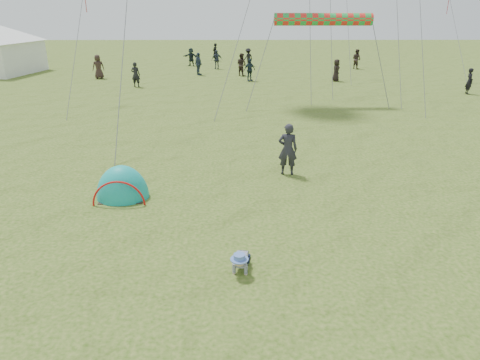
{
  "coord_description": "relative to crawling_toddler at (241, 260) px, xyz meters",
  "views": [
    {
      "loc": [
        0.45,
        -8.2,
        4.98
      ],
      "look_at": [
        0.53,
        1.75,
        1.0
      ],
      "focal_mm": 32.0,
      "sensor_mm": 36.0,
      "label": 1
    }
  ],
  "objects": [
    {
      "name": "crowd_person_6",
      "position": [
        14.48,
        19.52,
        0.54
      ],
      "size": [
        0.44,
        0.62,
        1.59
      ],
      "primitive_type": "imported",
      "rotation": [
        0.0,
        0.0,
        1.46
      ],
      "color": "black",
      "rests_on": "ground"
    },
    {
      "name": "standing_adult",
      "position": [
        1.54,
        5.52,
        0.59
      ],
      "size": [
        0.65,
        0.47,
        1.68
      ],
      "primitive_type": "imported",
      "rotation": [
        0.0,
        0.0,
        3.03
      ],
      "color": "#24232C",
      "rests_on": "ground"
    },
    {
      "name": "rainbow_tube_kite",
      "position": [
        4.51,
        16.68,
        4.23
      ],
      "size": [
        5.19,
        0.64,
        0.64
      ],
      "primitive_type": "cylinder",
      "rotation": [
        0.0,
        1.57,
        0.0
      ],
      "color": "red"
    },
    {
      "name": "crowd_person_3",
      "position": [
        1.0,
        33.97,
        0.55
      ],
      "size": [
        1.17,
        1.15,
        1.61
      ],
      "primitive_type": "imported",
      "rotation": [
        0.0,
        0.0,
        3.9
      ],
      "color": "black",
      "rests_on": "ground"
    },
    {
      "name": "crowd_person_14",
      "position": [
        0.87,
        24.84,
        0.56
      ],
      "size": [
        1.01,
        0.84,
        1.62
      ],
      "primitive_type": "imported",
      "rotation": [
        0.0,
        0.0,
        0.56
      ],
      "color": "#1C2934",
      "rests_on": "ground"
    },
    {
      "name": "crowd_person_10",
      "position": [
        7.27,
        24.76,
        0.54
      ],
      "size": [
        0.8,
        0.92,
        1.58
      ],
      "primitive_type": "imported",
      "rotation": [
        0.0,
        0.0,
        1.09
      ],
      "color": "black",
      "rests_on": "ground"
    },
    {
      "name": "crowd_person_7",
      "position": [
        10.58,
        31.73,
        0.6
      ],
      "size": [
        1.01,
        1.05,
        1.7
      ],
      "primitive_type": "imported",
      "rotation": [
        0.0,
        0.0,
        2.2
      ],
      "color": "#362924",
      "rests_on": "ground"
    },
    {
      "name": "crowd_person_0",
      "position": [
        -6.97,
        22.31,
        0.58
      ],
      "size": [
        0.66,
        0.49,
        1.66
      ],
      "primitive_type": "imported",
      "rotation": [
        0.0,
        0.0,
        2.99
      ],
      "color": "black",
      "rests_on": "ground"
    },
    {
      "name": "crowd_person_12",
      "position": [
        -2.31,
        38.43,
        0.61
      ],
      "size": [
        0.67,
        0.75,
        1.73
      ],
      "primitive_type": "imported",
      "rotation": [
        0.0,
        0.0,
        4.19
      ],
      "color": "black",
      "rests_on": "ground"
    },
    {
      "name": "crowd_person_4",
      "position": [
        -10.66,
        26.13,
        0.64
      ],
      "size": [
        1.04,
        0.9,
        1.79
      ],
      "primitive_type": "imported",
      "rotation": [
        0.0,
        0.0,
        3.61
      ],
      "color": "#30221E",
      "rests_on": "ground"
    },
    {
      "name": "crowd_person_13",
      "position": [
        0.3,
        27.59,
        0.62
      ],
      "size": [
        1.07,
        1.06,
        1.75
      ],
      "primitive_type": "imported",
      "rotation": [
        0.0,
        0.0,
        2.42
      ],
      "color": "#2C221E",
      "rests_on": "ground"
    },
    {
      "name": "popup_tent",
      "position": [
        -3.32,
        3.7,
        -0.25
      ],
      "size": [
        1.51,
        1.26,
        1.9
      ],
      "primitive_type": "ellipsoid",
      "rotation": [
        0.0,
        0.0,
        0.04
      ],
      "color": "#00979B",
      "rests_on": "ground"
    },
    {
      "name": "crowd_person_8",
      "position": [
        -3.15,
        27.95,
        0.63
      ],
      "size": [
        0.9,
        1.1,
        1.76
      ],
      "primitive_type": "imported",
      "rotation": [
        0.0,
        0.0,
        2.11
      ],
      "color": "#29384A",
      "rests_on": "ground"
    },
    {
      "name": "crowd_person_9",
      "position": [
        -18.87,
        33.78,
        0.56
      ],
      "size": [
        0.98,
        1.2,
        1.62
      ],
      "primitive_type": "imported",
      "rotation": [
        0.0,
        0.0,
        1.15
      ],
      "color": "black",
      "rests_on": "ground"
    },
    {
      "name": "crawling_toddler",
      "position": [
        0.0,
        0.0,
        0.0
      ],
      "size": [
        0.57,
        0.73,
        0.51
      ],
      "primitive_type": null,
      "rotation": [
        0.0,
        0.0,
        -0.17
      ],
      "color": "black",
      "rests_on": "ground"
    },
    {
      "name": "crowd_person_2",
      "position": [
        -1.84,
        31.72,
        0.57
      ],
      "size": [
        1.03,
        0.64,
        1.64
      ],
      "primitive_type": "imported",
      "rotation": [
        0.0,
        0.0,
        3.4
      ],
      "color": "#2F3845",
      "rests_on": "ground"
    },
    {
      "name": "crowd_person_1",
      "position": [
        -18.17,
        30.02,
        0.55
      ],
      "size": [
        0.91,
        0.98,
        1.6
      ],
      "primitive_type": "imported",
      "rotation": [
        0.0,
        0.0,
        5.24
      ],
      "color": "#43362A",
      "rests_on": "ground"
    },
    {
      "name": "ground",
      "position": [
        -0.53,
        0.75,
        -0.25
      ],
      "size": [
        140.0,
        140.0,
        0.0
      ],
      "primitive_type": "plane",
      "color": "#23490B"
    },
    {
      "name": "crowd_person_5",
      "position": [
        -4.35,
        34.02,
        0.56
      ],
      "size": [
        1.58,
        0.99,
        1.63
      ],
      "primitive_type": "imported",
      "rotation": [
        0.0,
        0.0,
        5.92
      ],
      "color": "black",
      "rests_on": "ground"
    },
    {
      "name": "crowd_person_11",
      "position": [
        -20.09,
        37.97,
        0.6
      ],
      "size": [
        1.59,
        1.34,
        1.71
      ],
      "primitive_type": "imported",
      "rotation": [
        0.0,
        0.0,
        2.52
      ],
      "color": "#2F3A4A",
      "rests_on": "ground"
    }
  ]
}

